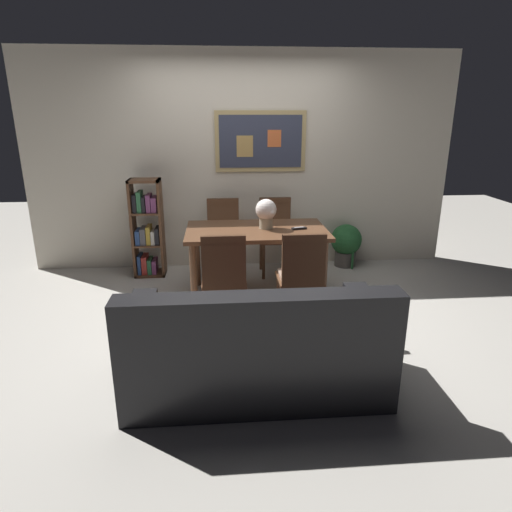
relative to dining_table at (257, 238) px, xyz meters
The scene contains 12 objects.
ground_plane 0.78m from the dining_table, 101.05° to the right, with size 12.00×12.00×0.00m, color #B7B2A8.
wall_back_with_painting 1.28m from the dining_table, 94.30° to the left, with size 5.20×0.14×2.60m.
dining_table is the anchor object (origin of this frame).
dining_chair_far_right 0.79m from the dining_table, 67.91° to the left, with size 0.40×0.41×0.91m.
dining_chair_near_left 0.83m from the dining_table, 115.28° to the right, with size 0.40×0.41×0.91m.
dining_chair_far_left 0.80m from the dining_table, 115.34° to the left, with size 0.40×0.41×0.91m.
dining_chair_near_right 0.84m from the dining_table, 65.94° to the right, with size 0.40×0.41×0.91m.
leather_couch 1.75m from the dining_table, 94.93° to the right, with size 1.80×0.84×0.84m.
bookshelf 1.45m from the dining_table, 149.11° to the left, with size 0.36×0.28×1.16m.
potted_ivy 1.53m from the dining_table, 35.50° to the left, with size 0.39×0.39×0.61m.
flower_vase 0.29m from the dining_table, 10.29° to the left, with size 0.22×0.22×0.31m.
tv_remote 0.45m from the dining_table, ahead, with size 0.16×0.08×0.02m.
Camera 1 is at (-0.28, -4.00, 1.91)m, focal length 31.15 mm.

